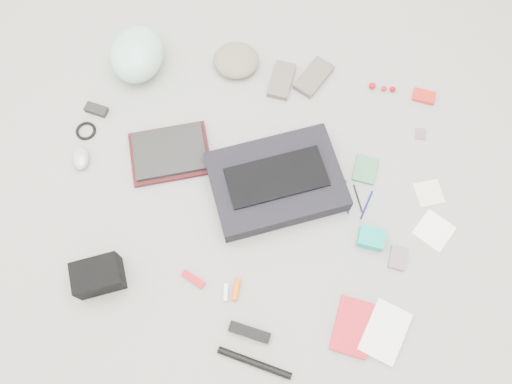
# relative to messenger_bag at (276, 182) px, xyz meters

# --- Properties ---
(ground_plane) EXTENTS (4.00, 4.00, 0.00)m
(ground_plane) POSITION_rel_messenger_bag_xyz_m (-0.07, -0.06, -0.04)
(ground_plane) COLOR gray
(messenger_bag) EXTENTS (0.61, 0.54, 0.09)m
(messenger_bag) POSITION_rel_messenger_bag_xyz_m (0.00, 0.00, 0.00)
(messenger_bag) COLOR black
(messenger_bag) RESTS_ON ground_plane
(bag_flap) EXTENTS (0.43, 0.32, 0.01)m
(bag_flap) POSITION_rel_messenger_bag_xyz_m (0.00, 0.00, 0.05)
(bag_flap) COLOR black
(bag_flap) RESTS_ON messenger_bag
(laptop_sleeve) EXTENTS (0.39, 0.34, 0.02)m
(laptop_sleeve) POSITION_rel_messenger_bag_xyz_m (-0.45, 0.07, -0.03)
(laptop_sleeve) COLOR #441417
(laptop_sleeve) RESTS_ON ground_plane
(laptop) EXTENTS (0.35, 0.30, 0.02)m
(laptop) POSITION_rel_messenger_bag_xyz_m (-0.45, 0.07, -0.01)
(laptop) COLOR black
(laptop) RESTS_ON laptop_sleeve
(bike_helmet) EXTENTS (0.24, 0.29, 0.17)m
(bike_helmet) POSITION_rel_messenger_bag_xyz_m (-0.68, 0.48, 0.04)
(bike_helmet) COLOR #A5DBCE
(bike_helmet) RESTS_ON ground_plane
(beanie) EXTENTS (0.22, 0.21, 0.07)m
(beanie) POSITION_rel_messenger_bag_xyz_m (-0.26, 0.55, -0.01)
(beanie) COLOR #786E59
(beanie) RESTS_ON ground_plane
(mitten_left) EXTENTS (0.11, 0.19, 0.03)m
(mitten_left) POSITION_rel_messenger_bag_xyz_m (-0.04, 0.49, -0.03)
(mitten_left) COLOR #635A50
(mitten_left) RESTS_ON ground_plane
(mitten_right) EXTENTS (0.17, 0.21, 0.03)m
(mitten_right) POSITION_rel_messenger_bag_xyz_m (0.09, 0.53, -0.03)
(mitten_right) COLOR #60564D
(mitten_right) RESTS_ON ground_plane
(power_brick) EXTENTS (0.10, 0.06, 0.03)m
(power_brick) POSITION_rel_messenger_bag_xyz_m (-0.81, 0.22, -0.03)
(power_brick) COLOR black
(power_brick) RESTS_ON ground_plane
(cable_coil) EXTENTS (0.09, 0.09, 0.01)m
(cable_coil) POSITION_rel_messenger_bag_xyz_m (-0.83, 0.12, -0.04)
(cable_coil) COLOR black
(cable_coil) RESTS_ON ground_plane
(mouse) EXTENTS (0.10, 0.12, 0.04)m
(mouse) POSITION_rel_messenger_bag_xyz_m (-0.81, -0.01, -0.02)
(mouse) COLOR #A2A2A2
(mouse) RESTS_ON ground_plane
(camera_bag) EXTENTS (0.21, 0.18, 0.11)m
(camera_bag) POSITION_rel_messenger_bag_xyz_m (-0.60, -0.48, 0.01)
(camera_bag) COLOR black
(camera_bag) RESTS_ON ground_plane
(multitool) EXTENTS (0.10, 0.06, 0.01)m
(multitool) POSITION_rel_messenger_bag_xyz_m (-0.25, -0.43, -0.04)
(multitool) COLOR #B20F16
(multitool) RESTS_ON ground_plane
(toiletry_tube_white) EXTENTS (0.03, 0.07, 0.02)m
(toiletry_tube_white) POSITION_rel_messenger_bag_xyz_m (-0.12, -0.46, -0.03)
(toiletry_tube_white) COLOR white
(toiletry_tube_white) RESTS_ON ground_plane
(toiletry_tube_orange) EXTENTS (0.02, 0.08, 0.02)m
(toiletry_tube_orange) POSITION_rel_messenger_bag_xyz_m (-0.09, -0.44, -0.03)
(toiletry_tube_orange) COLOR #E86005
(toiletry_tube_orange) RESTS_ON ground_plane
(u_lock) EXTENTS (0.16, 0.06, 0.03)m
(u_lock) POSITION_rel_messenger_bag_xyz_m (-0.01, -0.59, -0.03)
(u_lock) COLOR black
(u_lock) RESTS_ON ground_plane
(bike_pump) EXTENTS (0.28, 0.08, 0.03)m
(bike_pump) POSITION_rel_messenger_bag_xyz_m (0.02, -0.69, -0.03)
(bike_pump) COLOR black
(bike_pump) RESTS_ON ground_plane
(book_red) EXTENTS (0.16, 0.22, 0.02)m
(book_red) POSITION_rel_messenger_bag_xyz_m (0.36, -0.51, -0.03)
(book_red) COLOR red
(book_red) RESTS_ON ground_plane
(book_white) EXTENTS (0.19, 0.24, 0.02)m
(book_white) POSITION_rel_messenger_bag_xyz_m (0.47, -0.51, -0.03)
(book_white) COLOR white
(book_white) RESTS_ON ground_plane
(notepad) EXTENTS (0.10, 0.13, 0.01)m
(notepad) POSITION_rel_messenger_bag_xyz_m (0.35, 0.13, -0.04)
(notepad) COLOR #3C724B
(notepad) RESTS_ON ground_plane
(pen_blue) EXTENTS (0.03, 0.14, 0.01)m
(pen_blue) POSITION_rel_messenger_bag_xyz_m (0.29, -0.01, -0.04)
(pen_blue) COLOR #0D198E
(pen_blue) RESTS_ON ground_plane
(pen_black) EXTENTS (0.05, 0.12, 0.01)m
(pen_black) POSITION_rel_messenger_bag_xyz_m (0.34, -0.00, -0.04)
(pen_black) COLOR black
(pen_black) RESTS_ON ground_plane
(pen_navy) EXTENTS (0.05, 0.13, 0.01)m
(pen_navy) POSITION_rel_messenger_bag_xyz_m (0.37, -0.03, -0.04)
(pen_navy) COLOR #0A115B
(pen_navy) RESTS_ON ground_plane
(accordion_wallet) EXTENTS (0.10, 0.09, 0.05)m
(accordion_wallet) POSITION_rel_messenger_bag_xyz_m (0.40, -0.17, -0.02)
(accordion_wallet) COLOR #05AB9D
(accordion_wallet) RESTS_ON ground_plane
(card_deck) EXTENTS (0.07, 0.10, 0.02)m
(card_deck) POSITION_rel_messenger_bag_xyz_m (0.51, -0.23, -0.03)
(card_deck) COLOR gray
(card_deck) RESTS_ON ground_plane
(napkin_top) EXTENTS (0.13, 0.13, 0.01)m
(napkin_top) POSITION_rel_messenger_bag_xyz_m (0.62, 0.06, -0.04)
(napkin_top) COLOR silver
(napkin_top) RESTS_ON ground_plane
(napkin_bottom) EXTENTS (0.17, 0.17, 0.01)m
(napkin_bottom) POSITION_rel_messenger_bag_xyz_m (0.64, -0.09, -0.04)
(napkin_bottom) COLOR white
(napkin_bottom) RESTS_ON ground_plane
(lollipop_a) EXTENTS (0.04, 0.04, 0.03)m
(lollipop_a) POSITION_rel_messenger_bag_xyz_m (0.35, 0.53, -0.03)
(lollipop_a) COLOR #A70B0E
(lollipop_a) RESTS_ON ground_plane
(lollipop_b) EXTENTS (0.03, 0.03, 0.02)m
(lollipop_b) POSITION_rel_messenger_bag_xyz_m (0.40, 0.52, -0.03)
(lollipop_b) COLOR red
(lollipop_b) RESTS_ON ground_plane
(lollipop_c) EXTENTS (0.03, 0.03, 0.03)m
(lollipop_c) POSITION_rel_messenger_bag_xyz_m (0.44, 0.52, -0.03)
(lollipop_c) COLOR #AF0008
(lollipop_c) RESTS_ON ground_plane
(altoids_tin) EXTENTS (0.10, 0.07, 0.02)m
(altoids_tin) POSITION_rel_messenger_bag_xyz_m (0.58, 0.51, -0.03)
(altoids_tin) COLOR red
(altoids_tin) RESTS_ON ground_plane
(stamp_sheet) EXTENTS (0.05, 0.05, 0.00)m
(stamp_sheet) POSITION_rel_messenger_bag_xyz_m (0.57, 0.33, -0.04)
(stamp_sheet) COLOR #82566F
(stamp_sheet) RESTS_ON ground_plane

